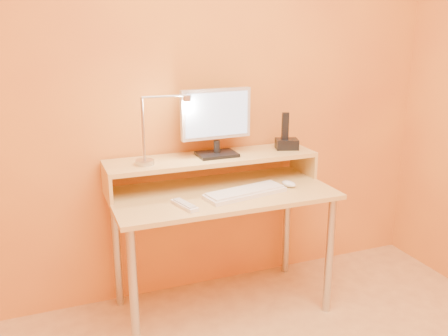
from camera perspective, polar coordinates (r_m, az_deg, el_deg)
name	(u,v)px	position (r m, az deg, el deg)	size (l,w,h in m)	color
wall_back	(202,87)	(2.79, -2.68, 9.63)	(3.00, 0.04, 2.50)	#F59E31
desk_leg_fl	(134,294)	(2.41, -10.70, -14.53)	(0.04, 0.04, 0.69)	#B3B3B6
desk_leg_fr	(329,256)	(2.79, 12.44, -10.19)	(0.04, 0.04, 0.69)	#B3B3B6
desk_leg_bl	(117,251)	(2.85, -12.64, -9.58)	(0.04, 0.04, 0.69)	#B3B3B6
desk_leg_br	(287,223)	(3.17, 7.46, -6.55)	(0.04, 0.04, 0.69)	#B3B3B6
desk_lower	(222,193)	(2.61, -0.27, -3.04)	(1.20, 0.60, 0.03)	tan
shelf_riser_left	(107,184)	(2.59, -13.79, -1.83)	(0.02, 0.30, 0.14)	tan
shelf_riser_right	(303,162)	(2.97, 9.39, 0.73)	(0.02, 0.30, 0.14)	tan
desk_shelf	(212,158)	(2.70, -1.41, 1.15)	(1.20, 0.30, 0.03)	tan
monitor_foot	(217,154)	(2.70, -0.86, 1.65)	(0.22, 0.16, 0.02)	black
monitor_neck	(217,147)	(2.69, -0.87, 2.55)	(0.04, 0.04, 0.07)	black
monitor_panel	(216,114)	(2.66, -0.96, 6.47)	(0.41, 0.04, 0.28)	silver
monitor_back	(215,113)	(2.69, -1.13, 6.55)	(0.37, 0.01, 0.24)	black
monitor_screen	(217,114)	(2.65, -0.82, 6.40)	(0.37, 0.00, 0.24)	#95B1D7
lamp_base	(145,162)	(2.56, -9.43, 0.68)	(0.10, 0.10, 0.03)	#B3B3B6
lamp_post	(143,129)	(2.52, -9.61, 4.56)	(0.01, 0.01, 0.33)	#B3B3B6
lamp_arm	(165,96)	(2.52, -7.10, 8.47)	(0.01, 0.01, 0.24)	#B3B3B6
lamp_head	(187,98)	(2.56, -4.45, 8.31)	(0.04, 0.04, 0.03)	#B3B3B6
lamp_bulb	(187,101)	(2.56, -4.45, 7.95)	(0.03, 0.03, 0.00)	#FFEAC6
phone_dock	(287,144)	(2.88, 7.48, 2.85)	(0.13, 0.10, 0.06)	black
phone_handset	(285,126)	(2.85, 7.30, 4.98)	(0.04, 0.03, 0.16)	black
phone_led	(298,145)	(2.86, 8.76, 2.70)	(0.01, 0.00, 0.04)	blue
keyboard	(245,193)	(2.55, 2.55, -3.00)	(0.45, 0.14, 0.02)	white
mouse	(289,184)	(2.70, 7.70, -1.88)	(0.06, 0.10, 0.03)	silver
remote_control	(185,205)	(2.39, -4.73, -4.45)	(0.05, 0.19, 0.02)	white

